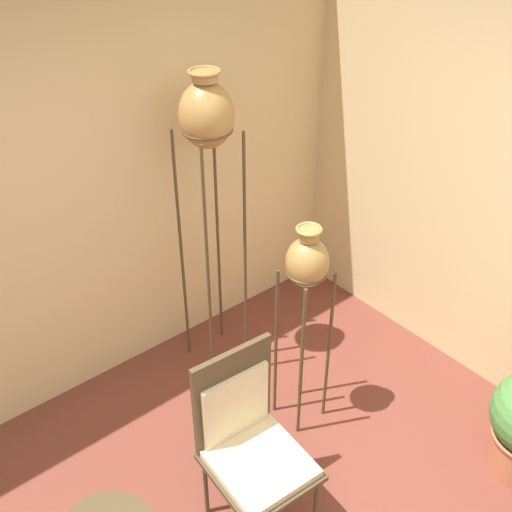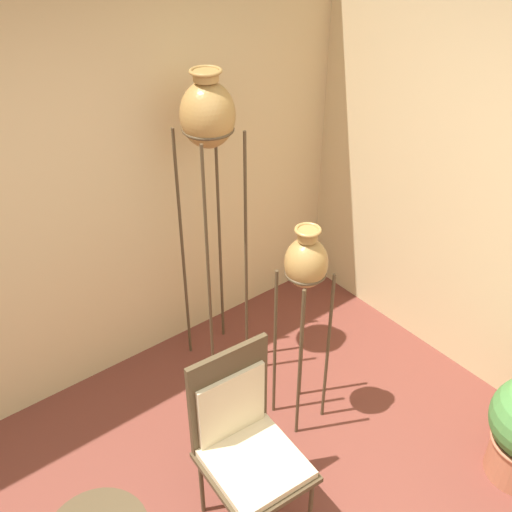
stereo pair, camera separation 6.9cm
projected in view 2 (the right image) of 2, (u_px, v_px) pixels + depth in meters
wall_back at (65, 201)px, 3.48m from camera, size 8.08×0.06×2.70m
vase_stand_tall at (208, 124)px, 3.39m from camera, size 0.32×0.32×2.07m
vase_stand_medium at (306, 270)px, 3.27m from camera, size 0.24×0.24×1.40m
chair at (244, 438)px, 3.01m from camera, size 0.51×0.53×1.07m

